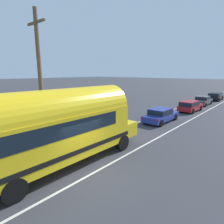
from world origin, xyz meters
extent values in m
plane|color=#38383D|center=(0.00, 0.00, 0.00)|extent=(300.00, 300.00, 0.00)
cube|color=silver|center=(0.00, 12.00, 0.00)|extent=(0.14, 80.00, 0.01)
cube|color=silver|center=(-3.70, 12.00, 0.00)|extent=(0.12, 80.00, 0.01)
cylinder|color=brown|center=(-4.43, 0.05, 4.25)|extent=(0.24, 0.24, 8.50)
cube|color=brown|center=(-4.43, 0.05, 7.70)|extent=(1.80, 0.12, 0.12)
cube|color=yellow|center=(-1.86, -0.62, 1.75)|extent=(2.60, 8.71, 2.30)
cylinder|color=yellow|center=(-1.86, -0.62, 2.90)|extent=(2.55, 8.61, 2.45)
cube|color=yellow|center=(-1.80, 4.37, 1.07)|extent=(2.28, 1.33, 0.95)
cube|color=black|center=(-1.86, -0.62, 1.10)|extent=(2.65, 8.75, 0.24)
cube|color=black|center=(-1.86, -0.92, 2.35)|extent=(2.61, 6.91, 0.76)
cube|color=black|center=(-1.81, 3.77, 2.40)|extent=(2.14, 0.13, 0.96)
cube|color=silver|center=(-1.79, 5.06, 0.95)|extent=(0.90, 0.11, 0.56)
cylinder|color=black|center=(-2.98, 3.33, 0.50)|extent=(0.27, 1.00, 1.00)
cylinder|color=black|center=(-0.64, 3.30, 0.50)|extent=(0.27, 1.00, 1.00)
cylinder|color=black|center=(-0.72, -3.37, 0.50)|extent=(0.27, 1.00, 1.00)
cube|color=navy|center=(-2.09, 11.51, 0.52)|extent=(1.87, 4.64, 0.60)
cube|color=navy|center=(-2.09, 11.38, 1.09)|extent=(1.65, 2.29, 0.55)
cube|color=black|center=(-2.09, 11.38, 1.06)|extent=(1.71, 2.33, 0.43)
cube|color=red|center=(-2.91, 9.20, 0.70)|extent=(0.20, 0.04, 0.14)
cube|color=red|center=(-1.32, 9.18, 0.70)|extent=(0.20, 0.04, 0.14)
cylinder|color=black|center=(-2.95, 13.13, 0.32)|extent=(0.21, 0.64, 0.64)
cylinder|color=black|center=(-1.20, 13.11, 0.32)|extent=(0.21, 0.64, 0.64)
cylinder|color=black|center=(-2.98, 9.91, 0.32)|extent=(0.21, 0.64, 0.64)
cylinder|color=black|center=(-1.23, 9.89, 0.32)|extent=(0.21, 0.64, 0.64)
cube|color=#A5191E|center=(-1.61, 18.86, 0.52)|extent=(1.89, 4.32, 0.60)
cube|color=#A5191E|center=(-1.63, 18.38, 1.09)|extent=(1.64, 2.87, 0.55)
cube|color=black|center=(-1.63, 18.38, 1.06)|extent=(1.71, 2.91, 0.43)
cube|color=red|center=(-2.44, 16.74, 0.70)|extent=(0.20, 0.05, 0.14)
cube|color=red|center=(-0.92, 16.69, 0.70)|extent=(0.20, 0.05, 0.14)
cylinder|color=black|center=(-2.40, 20.32, 0.32)|extent=(0.22, 0.65, 0.64)
cylinder|color=black|center=(-0.73, 20.26, 0.32)|extent=(0.22, 0.65, 0.64)
cylinder|color=black|center=(-2.49, 17.45, 0.32)|extent=(0.22, 0.65, 0.64)
cylinder|color=black|center=(-0.82, 17.40, 0.32)|extent=(0.22, 0.65, 0.64)
cube|color=#474C51|center=(-1.85, 25.06, 0.52)|extent=(1.82, 4.52, 0.60)
cube|color=#474C51|center=(-1.85, 24.93, 1.09)|extent=(1.59, 2.17, 0.55)
cube|color=black|center=(-1.85, 24.93, 1.06)|extent=(1.65, 2.21, 0.43)
cube|color=red|center=(-2.59, 22.79, 0.70)|extent=(0.20, 0.04, 0.14)
cube|color=red|center=(-1.06, 22.80, 0.70)|extent=(0.20, 0.04, 0.14)
cylinder|color=black|center=(-2.71, 26.60, 0.32)|extent=(0.21, 0.64, 0.64)
cylinder|color=black|center=(-1.02, 26.62, 0.32)|extent=(0.21, 0.64, 0.64)
cylinder|color=black|center=(-2.68, 23.50, 0.32)|extent=(0.21, 0.64, 0.64)
cylinder|color=black|center=(-0.99, 23.51, 0.32)|extent=(0.21, 0.64, 0.64)
cube|color=black|center=(-1.61, 32.03, 0.52)|extent=(1.96, 4.59, 0.60)
cube|color=black|center=(-1.59, 31.55, 1.09)|extent=(1.73, 3.34, 0.55)
cube|color=black|center=(-1.59, 31.55, 1.06)|extent=(1.79, 3.38, 0.43)
cube|color=red|center=(-2.34, 29.73, 0.70)|extent=(0.20, 0.05, 0.14)
cube|color=red|center=(-0.75, 29.77, 0.70)|extent=(0.20, 0.05, 0.14)
cylinder|color=black|center=(-2.53, 33.57, 0.32)|extent=(0.22, 0.65, 0.64)
cylinder|color=black|center=(-0.77, 33.62, 0.32)|extent=(0.22, 0.65, 0.64)
cylinder|color=black|center=(-2.44, 30.43, 0.32)|extent=(0.22, 0.65, 0.64)
cylinder|color=black|center=(-0.69, 30.48, 0.32)|extent=(0.22, 0.65, 0.64)
camera|label=1|loc=(6.30, -5.77, 4.93)|focal=30.12mm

